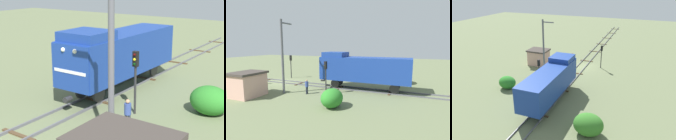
{
  "view_description": "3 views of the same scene",
  "coord_description": "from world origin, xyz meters",
  "views": [
    {
      "loc": [
        13.26,
        -7.4,
        7.94
      ],
      "look_at": [
        -0.11,
        11.87,
        1.59
      ],
      "focal_mm": 55.0,
      "sensor_mm": 36.0,
      "label": 1
    },
    {
      "loc": [
        21.1,
        18.15,
        5.68
      ],
      "look_at": [
        0.49,
        9.52,
        2.47
      ],
      "focal_mm": 28.0,
      "sensor_mm": 36.0,
      "label": 2
    },
    {
      "loc": [
        -10.26,
        34.21,
        13.77
      ],
      "look_at": [
        -0.01,
        8.34,
        2.52
      ],
      "focal_mm": 35.0,
      "sensor_mm": 36.0,
      "label": 3
    }
  ],
  "objects": [
    {
      "name": "worker_by_signal",
      "position": [
        4.2,
        7.13,
        1.0
      ],
      "size": [
        0.38,
        0.38,
        1.7
      ],
      "rotation": [
        0.0,
        0.0,
        2.19
      ],
      "color": "#262B38",
      "rests_on": "ground"
    },
    {
      "name": "bush_near",
      "position": [
        7.11,
        11.68,
        0.88
      ],
      "size": [
        2.41,
        1.97,
        1.75
      ],
      "primitive_type": "ellipsoid",
      "color": "#297826",
      "rests_on": "ground"
    },
    {
      "name": "traffic_signal_mid",
      "position": [
        3.4,
        9.21,
        2.68
      ],
      "size": [
        0.32,
        0.34,
        3.84
      ],
      "color": "#262628",
      "rests_on": "ground"
    },
    {
      "name": "bush_mid",
      "position": [
        -6.01,
        17.15,
        1.08
      ],
      "size": [
        2.97,
        2.43,
        2.16
      ],
      "primitive_type": "ellipsoid",
      "color": "#337326",
      "rests_on": "ground"
    },
    {
      "name": "catenary_mast",
      "position": [
        4.94,
        4.45,
        4.54
      ],
      "size": [
        1.94,
        0.28,
        8.57
      ],
      "color": "#595960",
      "rests_on": "ground"
    },
    {
      "name": "locomotive",
      "position": [
        0.0,
        12.65,
        2.77
      ],
      "size": [
        2.9,
        11.6,
        4.6
      ],
      "color": "navy",
      "rests_on": "railway_track"
    }
  ]
}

